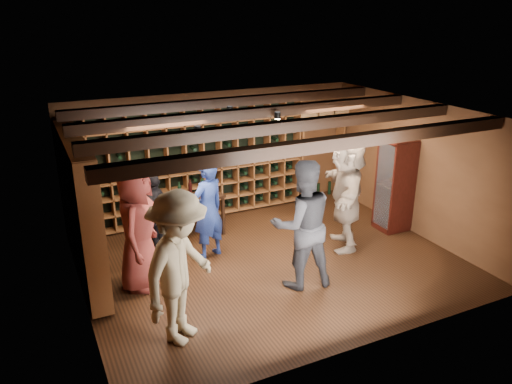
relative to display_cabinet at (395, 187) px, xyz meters
name	(u,v)px	position (x,y,z in m)	size (l,w,h in m)	color
ground	(271,261)	(-2.71, -0.20, -0.86)	(6.00, 6.00, 0.00)	black
room_shell	(271,119)	(-2.71, -0.15, 1.56)	(6.00, 6.00, 6.00)	brown
wine_rack_back	(193,164)	(-3.24, 2.13, 0.29)	(4.65, 0.30, 2.20)	brown
wine_rack_left	(81,209)	(-5.54, 0.62, 0.29)	(0.30, 2.65, 2.20)	brown
crate_shelf	(321,128)	(-0.31, 2.12, 0.71)	(1.20, 0.32, 2.07)	brown
display_cabinet	(395,187)	(0.00, 0.00, 0.00)	(0.55, 0.50, 1.75)	#350E0A
man_blue_shirt	(208,210)	(-3.58, 0.43, 0.00)	(0.62, 0.41, 1.71)	navy
man_grey_suit	(302,224)	(-2.64, -1.04, 0.14)	(0.97, 0.76, 2.00)	black
guest_red_floral	(137,227)	(-4.85, -0.05, 0.13)	(0.96, 0.62, 1.96)	maroon
guest_woman_black	(155,216)	(-4.40, 0.73, -0.08)	(0.91, 0.38, 1.55)	black
guest_khaki	(180,269)	(-4.68, -1.56, 0.15)	(1.30, 0.75, 2.02)	gray
guest_beige	(347,193)	(-1.26, -0.22, 0.15)	(1.86, 0.59, 2.01)	gray
tasting_table	(194,202)	(-3.55, 1.25, -0.15)	(1.13, 0.73, 1.07)	black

